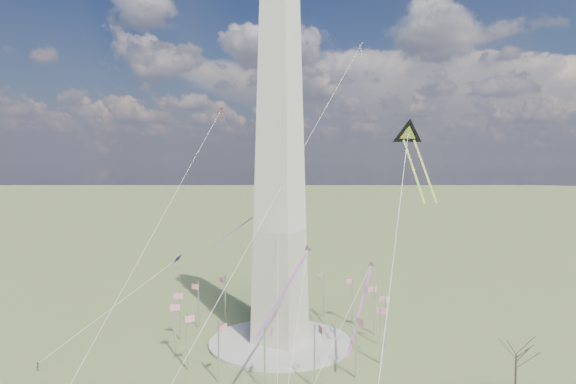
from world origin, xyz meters
The scene contains 13 objects.
ground centered at (0.00, 0.00, 0.00)m, with size 2000.00×2000.00×0.00m, color #535A2D.
plaza centered at (0.00, 0.00, 0.40)m, with size 36.00×36.00×0.80m, color #A19C93.
washington_monument centered at (0.00, 0.00, 47.95)m, with size 15.56×15.56×100.00m.
flagpole_ring centered at (0.00, 0.00, 7.27)m, with size 54.40×54.40×13.00m.
tree_near centered at (54.92, -5.23, 9.59)m, with size 7.69×7.69×13.45m.
person_west centered at (-38.84, -39.92, 0.88)m, with size 0.85×0.66×1.76m, color gray.
kite_delta_black centered at (31.01, 4.33, 51.33)m, with size 14.69×20.97×17.64m.
kite_diamond_purple centered at (-33.62, 0.49, 17.56)m, with size 1.76×3.10×9.78m.
kite_streamer_left centered at (13.50, -19.25, 22.16)m, with size 1.99×21.19×14.56m.
kite_streamer_mid centered at (-9.50, 3.26, 31.92)m, with size 11.85×16.53×13.21m.
kite_streamer_right centered at (21.13, 2.89, 14.91)m, with size 4.47×23.61×16.24m.
kite_small_red centered at (-38.11, 28.29, 62.81)m, with size 1.07×1.78×4.16m.
kite_small_white centered at (3.89, 45.42, 82.57)m, with size 1.42×1.74×4.59m.
Camera 1 is at (62.51, -110.58, 45.97)m, focal length 32.00 mm.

